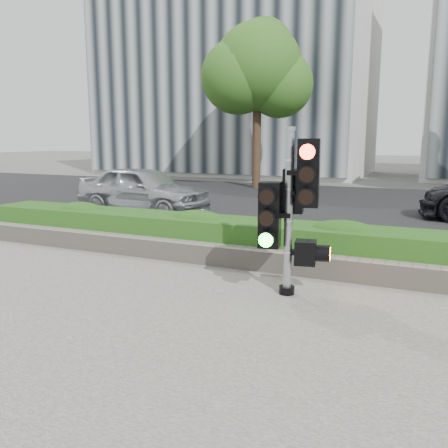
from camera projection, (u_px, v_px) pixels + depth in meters
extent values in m
plane|color=#51514C|center=(191.00, 305.00, 6.27)|extent=(120.00, 120.00, 0.00)
cube|color=#9E9389|center=(51.00, 396.00, 4.03)|extent=(16.00, 11.00, 0.03)
cube|color=black|center=(338.00, 207.00, 15.23)|extent=(60.00, 13.00, 0.02)
cube|color=gray|center=(269.00, 250.00, 9.08)|extent=(60.00, 0.25, 0.12)
cube|color=gray|center=(244.00, 258.00, 7.94)|extent=(12.00, 0.32, 0.34)
cube|color=#3F8027|center=(258.00, 240.00, 8.49)|extent=(12.00, 1.00, 0.68)
cube|color=#B7B7B2|center=(238.00, 51.00, 29.20)|extent=(16.00, 9.00, 15.00)
cylinder|color=black|center=(257.00, 142.00, 20.74)|extent=(0.36, 0.36, 4.03)
sphere|color=#204714|center=(258.00, 67.00, 20.17)|extent=(3.74, 3.74, 3.74)
sphere|color=#204714|center=(279.00, 84.00, 20.27)|extent=(2.88, 2.88, 2.88)
sphere|color=#204714|center=(238.00, 77.00, 20.15)|extent=(3.17, 3.17, 3.17)
sphere|color=#204714|center=(264.00, 48.00, 20.66)|extent=(2.59, 2.59, 2.59)
cylinder|color=black|center=(287.00, 290.00, 6.61)|extent=(0.22, 0.22, 0.11)
cylinder|color=gray|center=(289.00, 215.00, 6.42)|extent=(0.11, 0.11, 2.24)
cylinder|color=gray|center=(291.00, 129.00, 6.22)|extent=(0.14, 0.14, 0.05)
cube|color=#FF1107|center=(308.00, 173.00, 6.23)|extent=(0.33, 0.33, 0.90)
cube|color=#14E51E|center=(270.00, 215.00, 6.45)|extent=(0.33, 0.33, 0.90)
cube|color=black|center=(293.00, 191.00, 6.60)|extent=(0.33, 0.33, 0.61)
cube|color=orange|center=(305.00, 252.00, 6.49)|extent=(0.33, 0.33, 0.33)
imported|color=#B0B2B8|center=(143.00, 190.00, 13.73)|extent=(4.18, 2.00, 1.38)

